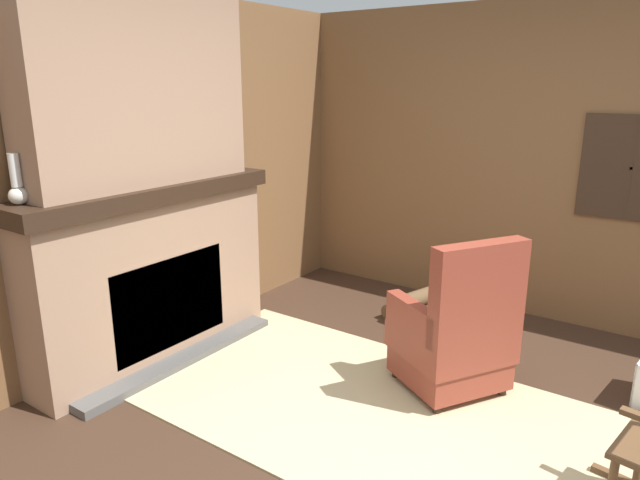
# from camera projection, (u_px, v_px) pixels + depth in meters

# --- Properties ---
(ground_plane) EXTENTS (14.00, 14.00, 0.00)m
(ground_plane) POSITION_uv_depth(u_px,v_px,m) (427.00, 461.00, 3.00)
(ground_plane) COLOR #3D281C
(wood_panel_wall_left) EXTENTS (0.06, 5.25, 2.56)m
(wood_panel_wall_left) POSITION_uv_depth(u_px,v_px,m) (125.00, 178.00, 3.97)
(wood_panel_wall_left) COLOR brown
(wood_panel_wall_left) RESTS_ON ground
(wood_panel_wall_back) EXTENTS (5.25, 0.09, 2.56)m
(wood_panel_wall_back) POSITION_uv_depth(u_px,v_px,m) (564.00, 167.00, 4.51)
(wood_panel_wall_back) COLOR brown
(wood_panel_wall_back) RESTS_ON ground
(fireplace_hearth) EXTENTS (0.58, 1.94, 1.26)m
(fireplace_hearth) POSITION_uv_depth(u_px,v_px,m) (154.00, 273.00, 4.02)
(fireplace_hearth) COLOR #9E7A60
(fireplace_hearth) RESTS_ON ground
(chimney_breast) EXTENTS (0.32, 1.62, 1.28)m
(chimney_breast) POSITION_uv_depth(u_px,v_px,m) (137.00, 86.00, 3.68)
(chimney_breast) COLOR #9E7A60
(chimney_breast) RESTS_ON fireplace_hearth
(area_rug) EXTENTS (3.38, 1.63, 0.01)m
(area_rug) POSITION_uv_depth(u_px,v_px,m) (391.00, 416.00, 3.40)
(area_rug) COLOR #C6B789
(area_rug) RESTS_ON ground
(armchair) EXTENTS (0.83, 0.84, 1.04)m
(armchair) POSITION_uv_depth(u_px,v_px,m) (455.00, 337.00, 3.59)
(armchair) COLOR brown
(armchair) RESTS_ON ground
(firewood_stack) EXTENTS (0.51, 0.50, 0.26)m
(firewood_stack) POSITION_uv_depth(u_px,v_px,m) (416.00, 309.00, 4.76)
(firewood_stack) COLOR brown
(firewood_stack) RESTS_ON ground
(oil_lamp_vase) EXTENTS (0.11, 0.11, 0.29)m
(oil_lamp_vase) POSITION_uv_depth(u_px,v_px,m) (17.00, 187.00, 3.19)
(oil_lamp_vase) COLOR silver
(oil_lamp_vase) RESTS_ON fireplace_hearth
(storage_case) EXTENTS (0.14, 0.21, 0.15)m
(storage_case) POSITION_uv_depth(u_px,v_px,m) (221.00, 160.00, 4.45)
(storage_case) COLOR black
(storage_case) RESTS_ON fireplace_hearth
(decorative_plate_on_mantel) EXTENTS (0.06, 0.23, 0.22)m
(decorative_plate_on_mantel) POSITION_uv_depth(u_px,v_px,m) (137.00, 167.00, 3.85)
(decorative_plate_on_mantel) COLOR #336093
(decorative_plate_on_mantel) RESTS_ON fireplace_hearth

